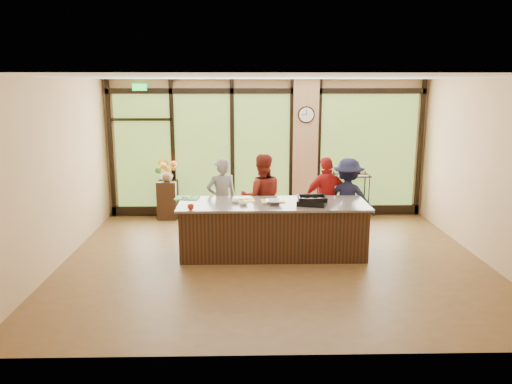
{
  "coord_description": "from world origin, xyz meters",
  "views": [
    {
      "loc": [
        -0.47,
        -7.93,
        2.89
      ],
      "look_at": [
        -0.29,
        0.4,
        1.09
      ],
      "focal_mm": 35.0,
      "sensor_mm": 36.0,
      "label": 1
    }
  ],
  "objects_px": {
    "cook_left": "(222,200)",
    "flower_stand": "(168,200)",
    "roasting_pan": "(312,203)",
    "cook_right": "(348,199)",
    "island_base": "(273,230)",
    "bar_cart": "(351,189)"
  },
  "relations": [
    {
      "from": "roasting_pan",
      "to": "flower_stand",
      "type": "xyz_separation_m",
      "value": [
        -2.81,
        2.61,
        -0.54
      ]
    },
    {
      "from": "flower_stand",
      "to": "cook_left",
      "type": "bearing_deg",
      "value": -50.65
    },
    {
      "from": "cook_left",
      "to": "flower_stand",
      "type": "height_order",
      "value": "cook_left"
    },
    {
      "from": "island_base",
      "to": "cook_right",
      "type": "height_order",
      "value": "cook_right"
    },
    {
      "from": "cook_left",
      "to": "cook_right",
      "type": "distance_m",
      "value": 2.36
    },
    {
      "from": "flower_stand",
      "to": "island_base",
      "type": "bearing_deg",
      "value": -46.17
    },
    {
      "from": "island_base",
      "to": "bar_cart",
      "type": "bearing_deg",
      "value": 52.87
    },
    {
      "from": "cook_right",
      "to": "cook_left",
      "type": "bearing_deg",
      "value": 19.9
    },
    {
      "from": "cook_right",
      "to": "roasting_pan",
      "type": "bearing_deg",
      "value": 69.56
    },
    {
      "from": "flower_stand",
      "to": "bar_cart",
      "type": "xyz_separation_m",
      "value": [
        4.02,
        0.01,
        0.22
      ]
    },
    {
      "from": "island_base",
      "to": "flower_stand",
      "type": "xyz_separation_m",
      "value": [
        -2.17,
        2.44,
        -0.02
      ]
    },
    {
      "from": "cook_right",
      "to": "flower_stand",
      "type": "relative_size",
      "value": 1.86
    },
    {
      "from": "bar_cart",
      "to": "cook_left",
      "type": "bearing_deg",
      "value": -152.81
    },
    {
      "from": "island_base",
      "to": "roasting_pan",
      "type": "height_order",
      "value": "roasting_pan"
    },
    {
      "from": "cook_left",
      "to": "roasting_pan",
      "type": "relative_size",
      "value": 3.45
    },
    {
      "from": "cook_right",
      "to": "flower_stand",
      "type": "distance_m",
      "value": 3.97
    },
    {
      "from": "island_base",
      "to": "roasting_pan",
      "type": "xyz_separation_m",
      "value": [
        0.64,
        -0.17,
        0.52
      ]
    },
    {
      "from": "roasting_pan",
      "to": "cook_right",
      "type": "bearing_deg",
      "value": 69.11
    },
    {
      "from": "cook_left",
      "to": "roasting_pan",
      "type": "xyz_separation_m",
      "value": [
        1.55,
        -0.94,
        0.17
      ]
    },
    {
      "from": "flower_stand",
      "to": "bar_cart",
      "type": "distance_m",
      "value": 4.03
    },
    {
      "from": "island_base",
      "to": "flower_stand",
      "type": "bearing_deg",
      "value": 131.65
    },
    {
      "from": "bar_cart",
      "to": "cook_right",
      "type": "bearing_deg",
      "value": -108.22
    }
  ]
}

